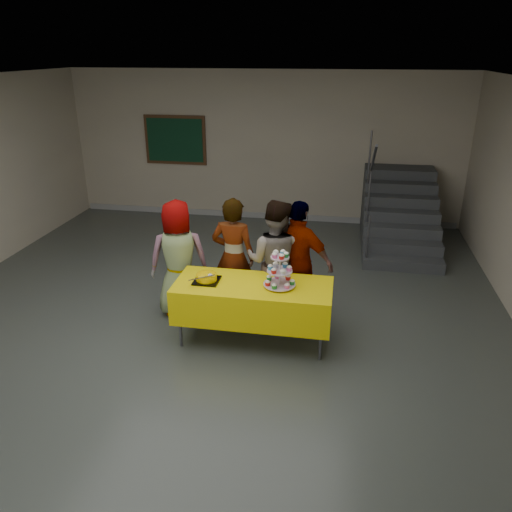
{
  "coord_description": "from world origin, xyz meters",
  "views": [
    {
      "loc": [
        1.63,
        -5.06,
        3.37
      ],
      "look_at": [
        0.67,
        0.4,
        1.05
      ],
      "focal_mm": 35.0,
      "sensor_mm": 36.0,
      "label": 1
    }
  ],
  "objects_px": {
    "bake_table": "(253,300)",
    "schoolchild_a": "(179,259)",
    "schoolchild_c": "(275,261)",
    "schoolchild_d": "(298,262)",
    "noticeboard": "(175,140)",
    "bear_cake": "(207,277)",
    "staircase": "(398,215)",
    "cupcake_stand": "(280,272)",
    "schoolchild_b": "(234,257)"
  },
  "relations": [
    {
      "from": "schoolchild_a",
      "to": "schoolchild_c",
      "type": "distance_m",
      "value": 1.28
    },
    {
      "from": "schoolchild_a",
      "to": "noticeboard",
      "type": "xyz_separation_m",
      "value": [
        -1.41,
        4.22,
        0.81
      ]
    },
    {
      "from": "schoolchild_c",
      "to": "cupcake_stand",
      "type": "bearing_deg",
      "value": 109.92
    },
    {
      "from": "schoolchild_b",
      "to": "schoolchild_d",
      "type": "bearing_deg",
      "value": -174.24
    },
    {
      "from": "schoolchild_b",
      "to": "schoolchild_c",
      "type": "relative_size",
      "value": 0.99
    },
    {
      "from": "schoolchild_d",
      "to": "noticeboard",
      "type": "height_order",
      "value": "noticeboard"
    },
    {
      "from": "cupcake_stand",
      "to": "schoolchild_b",
      "type": "relative_size",
      "value": 0.27
    },
    {
      "from": "schoolchild_d",
      "to": "noticeboard",
      "type": "bearing_deg",
      "value": -33.63
    },
    {
      "from": "bake_table",
      "to": "cupcake_stand",
      "type": "bearing_deg",
      "value": -1.17
    },
    {
      "from": "bear_cake",
      "to": "schoolchild_a",
      "type": "xyz_separation_m",
      "value": [
        -0.54,
        0.56,
        -0.04
      ]
    },
    {
      "from": "schoolchild_d",
      "to": "schoolchild_a",
      "type": "bearing_deg",
      "value": 24.67
    },
    {
      "from": "bake_table",
      "to": "noticeboard",
      "type": "height_order",
      "value": "noticeboard"
    },
    {
      "from": "bear_cake",
      "to": "schoolchild_a",
      "type": "bearing_deg",
      "value": 133.57
    },
    {
      "from": "cupcake_stand",
      "to": "schoolchild_d",
      "type": "xyz_separation_m",
      "value": [
        0.16,
        0.67,
        -0.14
      ]
    },
    {
      "from": "bear_cake",
      "to": "noticeboard",
      "type": "xyz_separation_m",
      "value": [
        -1.95,
        4.78,
        0.77
      ]
    },
    {
      "from": "schoolchild_a",
      "to": "cupcake_stand",
      "type": "bearing_deg",
      "value": 141.22
    },
    {
      "from": "schoolchild_b",
      "to": "noticeboard",
      "type": "height_order",
      "value": "noticeboard"
    },
    {
      "from": "schoolchild_d",
      "to": "noticeboard",
      "type": "xyz_separation_m",
      "value": [
        -2.98,
        4.1,
        0.79
      ]
    },
    {
      "from": "bear_cake",
      "to": "schoolchild_a",
      "type": "relative_size",
      "value": 0.23
    },
    {
      "from": "bake_table",
      "to": "schoolchild_c",
      "type": "xyz_separation_m",
      "value": [
        0.17,
        0.62,
        0.26
      ]
    },
    {
      "from": "bake_table",
      "to": "bear_cake",
      "type": "distance_m",
      "value": 0.63
    },
    {
      "from": "cupcake_stand",
      "to": "schoolchild_c",
      "type": "bearing_deg",
      "value": 102.87
    },
    {
      "from": "schoolchild_c",
      "to": "schoolchild_b",
      "type": "bearing_deg",
      "value": 2.74
    },
    {
      "from": "bake_table",
      "to": "schoolchild_c",
      "type": "distance_m",
      "value": 0.7
    },
    {
      "from": "schoolchild_b",
      "to": "noticeboard",
      "type": "distance_m",
      "value": 4.68
    },
    {
      "from": "bear_cake",
      "to": "schoolchild_d",
      "type": "bearing_deg",
      "value": 33.33
    },
    {
      "from": "schoolchild_a",
      "to": "bake_table",
      "type": "bearing_deg",
      "value": 136.14
    },
    {
      "from": "staircase",
      "to": "bake_table",
      "type": "bearing_deg",
      "value": -117.35
    },
    {
      "from": "bake_table",
      "to": "schoolchild_a",
      "type": "distance_m",
      "value": 1.25
    },
    {
      "from": "bear_cake",
      "to": "bake_table",
      "type": "bearing_deg",
      "value": 1.85
    },
    {
      "from": "bake_table",
      "to": "schoolchild_b",
      "type": "distance_m",
      "value": 0.81
    },
    {
      "from": "schoolchild_b",
      "to": "schoolchild_c",
      "type": "height_order",
      "value": "schoolchild_c"
    },
    {
      "from": "bear_cake",
      "to": "schoolchild_c",
      "type": "relative_size",
      "value": 0.22
    },
    {
      "from": "bear_cake",
      "to": "staircase",
      "type": "xyz_separation_m",
      "value": [
        2.6,
        3.95,
        -0.34
      ]
    },
    {
      "from": "schoolchild_b",
      "to": "schoolchild_d",
      "type": "relative_size",
      "value": 1.0
    },
    {
      "from": "schoolchild_a",
      "to": "schoolchild_c",
      "type": "xyz_separation_m",
      "value": [
        1.27,
        0.08,
        0.03
      ]
    },
    {
      "from": "cupcake_stand",
      "to": "schoolchild_c",
      "type": "height_order",
      "value": "schoolchild_c"
    },
    {
      "from": "schoolchild_b",
      "to": "bear_cake",
      "type": "bearing_deg",
      "value": 80.93
    },
    {
      "from": "schoolchild_a",
      "to": "noticeboard",
      "type": "relative_size",
      "value": 1.22
    },
    {
      "from": "bear_cake",
      "to": "schoolchild_d",
      "type": "height_order",
      "value": "schoolchild_d"
    },
    {
      "from": "bake_table",
      "to": "bear_cake",
      "type": "bearing_deg",
      "value": -178.15
    },
    {
      "from": "cupcake_stand",
      "to": "bear_cake",
      "type": "bearing_deg",
      "value": -179.24
    },
    {
      "from": "schoolchild_a",
      "to": "staircase",
      "type": "distance_m",
      "value": 4.62
    },
    {
      "from": "schoolchild_d",
      "to": "staircase",
      "type": "height_order",
      "value": "staircase"
    },
    {
      "from": "bake_table",
      "to": "schoolchild_a",
      "type": "relative_size",
      "value": 1.19
    },
    {
      "from": "schoolchild_b",
      "to": "schoolchild_c",
      "type": "bearing_deg",
      "value": -178.58
    },
    {
      "from": "bear_cake",
      "to": "schoolchild_c",
      "type": "bearing_deg",
      "value": 41.01
    },
    {
      "from": "bake_table",
      "to": "schoolchild_d",
      "type": "xyz_separation_m",
      "value": [
        0.47,
        0.67,
        0.26
      ]
    },
    {
      "from": "schoolchild_d",
      "to": "staircase",
      "type": "distance_m",
      "value": 3.63
    },
    {
      "from": "bake_table",
      "to": "staircase",
      "type": "relative_size",
      "value": 0.78
    }
  ]
}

